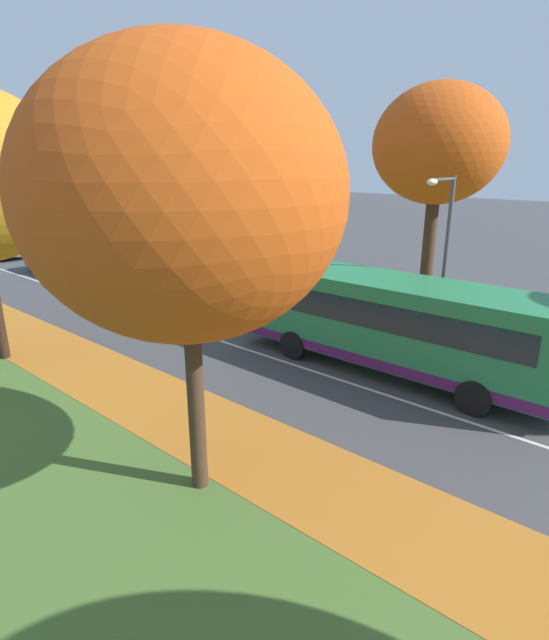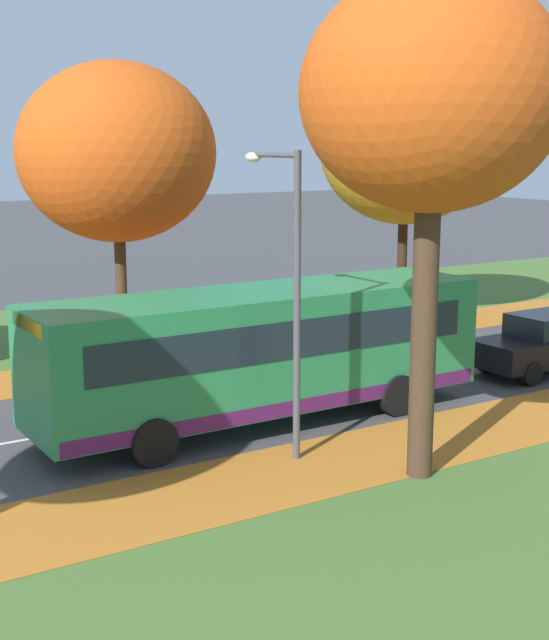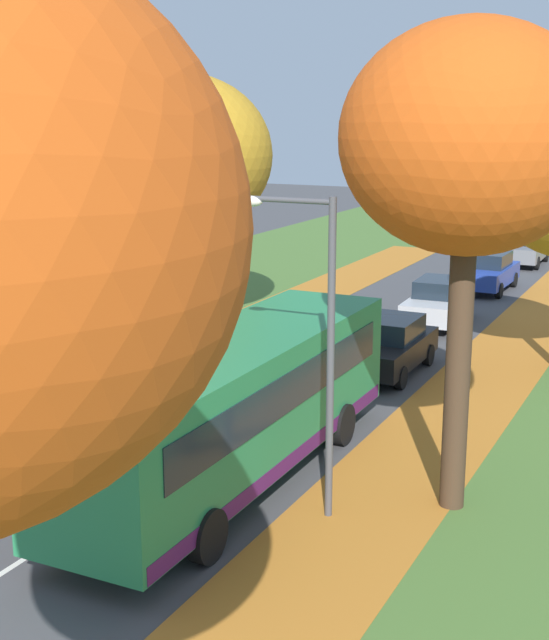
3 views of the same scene
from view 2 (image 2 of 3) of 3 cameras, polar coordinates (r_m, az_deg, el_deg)
The scene contains 10 objects.
grass_verge_left at distance 33.36m, azimuth 1.94°, elevation 0.66°, with size 12.00×90.00×0.01m, color #476B2D.
leaf_litter_left at distance 26.44m, azimuth -3.23°, elevation -2.15°, with size 2.80×60.00×0.00m, color #B26B23.
leaf_litter_right at distance 19.22m, azimuth 10.36°, elevation -7.48°, with size 2.80×60.00×0.00m, color #B26B23.
road_centre_line at distance 26.43m, azimuth 13.23°, elevation -2.45°, with size 0.12×80.00×0.01m, color silver.
tree_left_near at distance 26.13m, azimuth -10.06°, elevation 10.50°, with size 5.67×5.67×8.42m.
tree_left_mid at distance 31.37m, azimuth 8.36°, elevation 10.90°, with size 5.89×5.89×8.66m.
tree_right_near at distance 16.09m, azimuth 10.02°, elevation 13.96°, with size 4.62×4.62×9.07m.
streetlamp_right at distance 17.17m, azimuth 0.85°, elevation 3.26°, with size 1.89×0.28×6.00m.
bus at distance 19.56m, azimuth -0.78°, elevation -1.81°, with size 2.69×10.41×2.98m.
car_black_lead at distance 25.19m, azimuth 16.89°, elevation -1.42°, with size 1.79×4.20×1.62m.
Camera 2 is at (17.91, 1.54, 6.11)m, focal length 50.00 mm.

